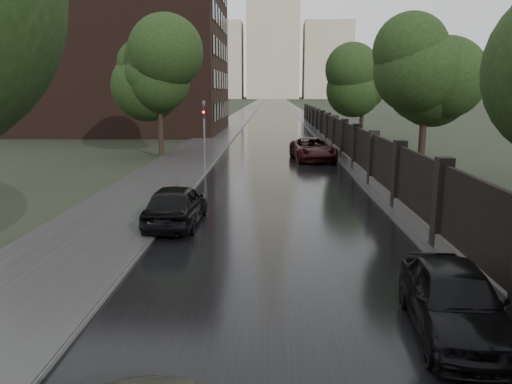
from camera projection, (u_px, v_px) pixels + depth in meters
name	position (u px, v px, depth m)	size (l,w,h in m)	color
road	(273.00, 103.00, 191.16)	(8.00, 420.00, 0.02)	black
sidewalk_left	(257.00, 103.00, 191.33)	(4.00, 420.00, 0.16)	#2D2D2D
verge_right	(287.00, 103.00, 190.98)	(3.00, 420.00, 0.08)	#2D2D2D
fence_right	(340.00, 141.00, 36.06)	(0.45, 75.72, 2.70)	#383533
tree_left_far	(159.00, 81.00, 33.64)	(4.25, 4.25, 7.39)	black
tree_right_b	(426.00, 83.00, 25.38)	(4.08, 4.08, 7.01)	black
tree_right_c	(363.00, 86.00, 43.01)	(4.08, 4.08, 7.01)	black
traffic_light	(204.00, 128.00, 29.19)	(0.16, 0.32, 4.00)	#59595E
brick_building	(111.00, 40.00, 54.56)	(24.00, 18.00, 20.00)	black
stalinist_tower	(273.00, 32.00, 291.27)	(92.00, 30.00, 159.00)	tan
hatchback_left	(176.00, 205.00, 17.10)	(1.72, 4.27, 1.46)	black
car_right_near	(454.00, 299.00, 9.42)	(1.62, 4.02, 1.37)	black
car_right_far	(313.00, 149.00, 33.14)	(2.50, 5.42, 1.51)	black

